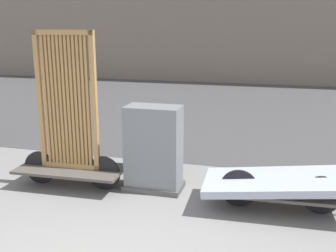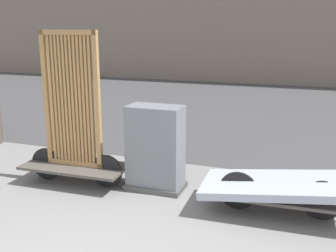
# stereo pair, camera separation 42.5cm
# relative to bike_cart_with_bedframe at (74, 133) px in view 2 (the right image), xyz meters

# --- Properties ---
(road_strip) EXTENTS (56.00, 10.64, 0.01)m
(road_strip) POSITION_rel_bike_cart_with_bedframe_xyz_m (1.49, 6.74, -0.79)
(road_strip) COLOR #424244
(road_strip) RESTS_ON ground_plane
(bike_cart_with_bedframe) EXTENTS (2.30, 0.78, 2.29)m
(bike_cart_with_bedframe) POSITION_rel_bike_cart_with_bedframe_xyz_m (0.00, 0.00, 0.00)
(bike_cart_with_bedframe) COLOR #4C4742
(bike_cart_with_bedframe) RESTS_ON ground_plane
(bike_cart_with_mattress) EXTENTS (2.49, 0.98, 0.54)m
(bike_cart_with_mattress) POSITION_rel_bike_cart_with_bedframe_xyz_m (2.99, -0.00, -0.44)
(bike_cart_with_mattress) COLOR #4C4742
(bike_cart_with_mattress) RESTS_ON ground_plane
(utility_cabinet) EXTENTS (0.84, 0.50, 1.24)m
(utility_cabinet) POSITION_rel_bike_cart_with_bedframe_xyz_m (1.21, 0.23, -0.22)
(utility_cabinet) COLOR #4C4C4C
(utility_cabinet) RESTS_ON ground_plane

